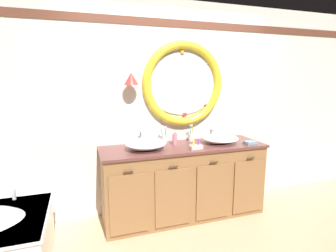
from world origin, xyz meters
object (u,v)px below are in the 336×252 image
toothbrush_holder_left (164,139)px  folded_hand_towel (250,143)px  toiletry_basket (196,146)px  sink_basin_left (146,144)px  soap_dispenser (175,139)px  toothbrush_holder_right (191,137)px  sink_basin_right (220,138)px

toothbrush_holder_left → folded_hand_towel: toothbrush_holder_left is taller
toiletry_basket → sink_basin_left: bearing=163.9°
toothbrush_holder_left → toiletry_basket: 0.47m
soap_dispenser → sink_basin_left: bearing=-163.9°
toothbrush_holder_right → toiletry_basket: 0.40m
sink_basin_right → toothbrush_holder_right: 0.37m
soap_dispenser → toiletry_basket: (0.16, -0.27, -0.04)m
sink_basin_right → toothbrush_holder_left: bearing=161.0°
toothbrush_holder_right → soap_dispenser: 0.29m
sink_basin_right → sink_basin_left: bearing=-180.0°
sink_basin_left → toiletry_basket: size_ratio=3.26×
sink_basin_left → soap_dispenser: (0.39, 0.11, 0.00)m
sink_basin_left → sink_basin_right: bearing=0.0°
toothbrush_holder_left → toothbrush_holder_right: toothbrush_holder_right is taller
toothbrush_holder_right → toothbrush_holder_left: bearing=179.7°
folded_hand_towel → toothbrush_holder_left: bearing=158.7°
toiletry_basket → folded_hand_towel: bearing=-0.0°
sink_basin_right → folded_hand_towel: sink_basin_right is taller
soap_dispenser → toothbrush_holder_left: bearing=131.8°
toothbrush_holder_left → soap_dispenser: (0.10, -0.12, 0.02)m
soap_dispenser → toiletry_basket: 0.32m
sink_basin_left → folded_hand_towel: 1.28m
toothbrush_holder_left → toiletry_basket: bearing=-55.8°
sink_basin_right → toothbrush_holder_right: (-0.29, 0.23, -0.01)m
sink_basin_right → folded_hand_towel: 0.37m
soap_dispenser → folded_hand_towel: 0.93m
sink_basin_right → soap_dispenser: (-0.56, 0.11, 0.01)m
toothbrush_holder_left → sink_basin_right: bearing=-19.0°
sink_basin_left → toothbrush_holder_right: (0.65, 0.23, -0.01)m
sink_basin_left → toothbrush_holder_right: toothbrush_holder_right is taller
sink_basin_right → soap_dispenser: size_ratio=2.76×
sink_basin_left → toothbrush_holder_left: toothbrush_holder_left is taller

